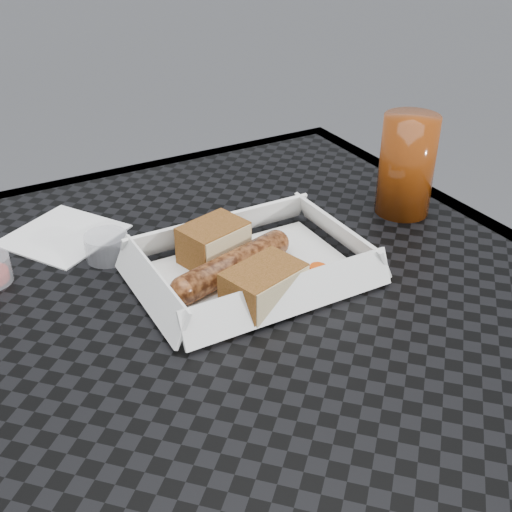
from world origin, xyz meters
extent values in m
cube|color=black|center=(0.00, 0.00, 0.74)|extent=(0.80, 0.80, 0.01)
cube|color=black|center=(0.00, 0.39, 0.73)|extent=(0.80, 0.03, 0.03)
cube|color=black|center=(0.39, 0.00, 0.73)|extent=(0.03, 0.80, 0.03)
cylinder|color=black|center=(0.35, 0.35, 0.36)|extent=(0.03, 0.03, 0.73)
cube|color=white|center=(0.06, 0.04, 0.75)|extent=(0.22, 0.15, 0.00)
cylinder|color=brown|center=(0.04, 0.04, 0.76)|extent=(0.14, 0.07, 0.03)
sphere|color=brown|center=(0.10, 0.06, 0.76)|extent=(0.03, 0.03, 0.03)
sphere|color=brown|center=(-0.03, 0.02, 0.76)|extent=(0.03, 0.03, 0.03)
cube|color=brown|center=(0.04, 0.08, 0.77)|extent=(0.08, 0.07, 0.04)
cube|color=brown|center=(0.05, -0.02, 0.77)|extent=(0.09, 0.07, 0.04)
cylinder|color=#DB4509|center=(0.11, -0.01, 0.75)|extent=(0.02, 0.02, 0.00)
torus|color=white|center=(0.12, -0.01, 0.75)|extent=(0.02, 0.02, 0.00)
cube|color=#B2D17F|center=(0.12, -0.01, 0.75)|extent=(0.02, 0.02, 0.00)
cube|color=white|center=(-0.10, 0.23, 0.75)|extent=(0.17, 0.17, 0.00)
cylinder|color=silver|center=(-0.06, 0.15, 0.76)|extent=(0.05, 0.05, 0.03)
cylinder|color=#642708|center=(0.31, 0.08, 0.81)|extent=(0.07, 0.07, 0.13)
camera|label=1|loc=(-0.23, -0.49, 1.13)|focal=45.00mm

